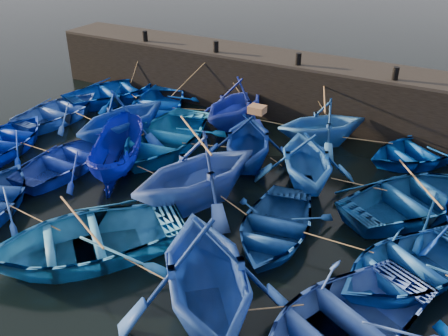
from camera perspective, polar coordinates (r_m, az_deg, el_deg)
The scene contains 30 objects.
ground at distance 15.13m, azimuth -5.98°, elevation -7.41°, with size 120.00×120.00×0.00m, color black.
quay_wall at distance 22.93m, azimuth 9.05°, elevation 8.86°, with size 26.00×2.50×2.50m, color black.
quay_top at distance 22.53m, azimuth 9.31°, elevation 12.00°, with size 26.00×2.50×0.12m, color black.
bollard_0 at distance 25.47m, azimuth -9.00°, elevation 14.67°, with size 0.24×0.24×0.50m, color black.
bollard_1 at distance 23.29m, azimuth -0.93°, elevation 13.70°, with size 0.24×0.24×0.50m, color black.
bollard_2 at distance 21.63m, azimuth 8.50°, elevation 12.22°, with size 0.24×0.24×0.50m, color black.
bollard_3 at distance 20.62m, azimuth 19.02°, elevation 10.18°, with size 0.24×0.24×0.50m, color black.
boat_0 at distance 25.23m, azimuth -12.31°, elevation 8.62°, with size 3.53×4.94×1.02m, color #003197.
boat_1 at distance 23.09m, azimuth -7.73°, elevation 7.14°, with size 3.52×4.92×1.02m, color #023BC1.
boat_2 at distance 21.52m, azimuth 1.29°, elevation 7.42°, with size 3.55×4.12×2.17m, color #1B2EA2.
boat_3 at distance 20.21m, azimuth 11.15°, elevation 5.10°, with size 3.22×3.73×1.96m, color blue.
boat_4 at distance 20.09m, azimuth 21.15°, elevation 1.81°, with size 3.08×4.31×0.89m, color #00358C.
boat_6 at distance 23.60m, azimuth -18.24°, elevation 6.30°, with size 3.21×4.49×0.93m, color #2349A8.
boat_7 at distance 20.34m, azimuth -11.58°, elevation 5.73°, with size 3.77×4.37×2.30m, color #103BA8.
boat_8 at distance 19.67m, azimuth -6.98°, elevation 3.47°, with size 3.95×5.52×1.15m, color blue.
boat_9 at distance 18.22m, azimuth 2.83°, elevation 3.31°, with size 3.56×4.13×2.17m, color navy.
boat_10 at distance 17.10m, azimuth 9.48°, elevation 1.09°, with size 3.51×4.07×2.14m, color blue.
boat_11 at distance 16.79m, azimuth 21.10°, elevation -3.24°, with size 3.71×5.19×1.08m, color navy.
boat_13 at distance 21.38m, azimuth -23.68°, elevation 2.97°, with size 3.25×4.54×0.94m, color #001FA2.
boat_14 at distance 19.02m, azimuth -17.51°, elevation 0.92°, with size 3.06×4.28×0.89m, color #1731AC.
boat_15 at distance 18.14m, azimuth -12.16°, elevation 1.59°, with size 1.59×4.23×1.63m, color #010B7B.
boat_16 at distance 15.79m, azimuth -3.18°, elevation -0.31°, with size 4.04×4.69×2.47m, color #2B4BA1.
boat_17 at distance 14.64m, azimuth 5.76°, elevation -6.67°, with size 3.04×4.25×0.88m, color navy.
boat_18 at distance 13.95m, azimuth 20.28°, elevation -10.44°, with size 3.29×4.60×0.95m, color #134B94.
boat_22 at distance 14.38m, azimuth -15.74°, elevation -7.81°, with size 4.00×5.59×1.16m, color #1E64A3.
boat_23 at distance 11.66m, azimuth -2.09°, elevation -11.89°, with size 4.23×4.90×2.58m, color #1E47A4.
boat_24 at distance 11.97m, azimuth 13.27°, elevation -16.55°, with size 3.57×4.99×1.04m, color blue.
wooden_crate at distance 17.61m, azimuth 3.81°, elevation 6.69°, with size 0.56×0.46×0.26m, color #8F613E.
mooring_ropes at distance 18.40m, azimuth 2.21°, elevation 2.88°, with size 17.40×11.87×2.10m.
loose_oars at distance 15.86m, azimuth 4.69°, elevation 1.66°, with size 9.83×12.06×1.45m.
Camera 1 is at (7.31, -9.86, 8.86)m, focal length 40.00 mm.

